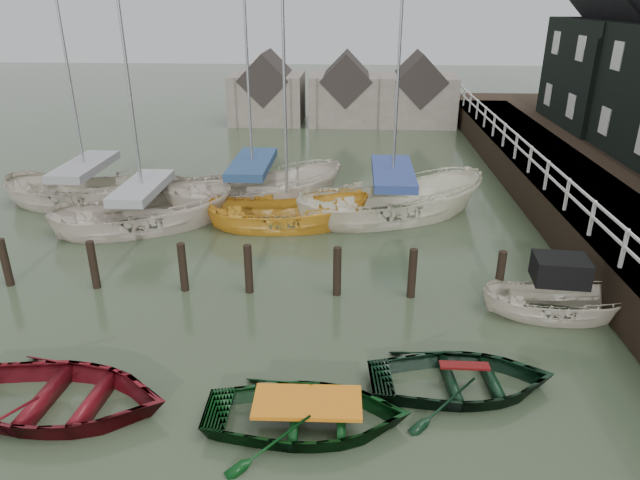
# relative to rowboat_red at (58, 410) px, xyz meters

# --- Properties ---
(ground) EXTENTS (120.00, 120.00, 0.00)m
(ground) POSITION_rel_rowboat_red_xyz_m (4.12, 2.07, 0.00)
(ground) COLOR #2F3C26
(ground) RESTS_ON ground
(pier) EXTENTS (3.04, 32.00, 2.70)m
(pier) POSITION_rel_rowboat_red_xyz_m (13.59, 12.07, 0.71)
(pier) COLOR black
(pier) RESTS_ON ground
(mooring_pilings) EXTENTS (13.72, 0.22, 1.80)m
(mooring_pilings) POSITION_rel_rowboat_red_xyz_m (3.00, 5.07, 0.50)
(mooring_pilings) COLOR black
(mooring_pilings) RESTS_ON ground
(far_sheds) EXTENTS (14.00, 4.08, 4.39)m
(far_sheds) POSITION_rel_rowboat_red_xyz_m (4.95, 28.07, 1.86)
(far_sheds) COLOR #665B51
(far_sheds) RESTS_ON ground
(rowboat_red) EXTENTS (4.67, 3.47, 0.93)m
(rowboat_red) POSITION_rel_rowboat_red_xyz_m (0.00, 0.00, 0.00)
(rowboat_red) COLOR #570C12
(rowboat_red) RESTS_ON ground
(rowboat_green) EXTENTS (3.96, 2.88, 0.80)m
(rowboat_green) POSITION_rel_rowboat_red_xyz_m (4.94, -0.14, 0.00)
(rowboat_green) COLOR black
(rowboat_green) RESTS_ON ground
(rowboat_dkgreen) EXTENTS (4.05, 3.05, 0.79)m
(rowboat_dkgreen) POSITION_rel_rowboat_red_xyz_m (8.03, 1.14, 0.00)
(rowboat_dkgreen) COLOR black
(rowboat_dkgreen) RESTS_ON ground
(motorboat) EXTENTS (3.85, 1.72, 2.24)m
(motorboat) POSITION_rel_rowboat_red_xyz_m (10.92, 4.32, 0.12)
(motorboat) COLOR beige
(motorboat) RESTS_ON ground
(sailboat_a) EXTENTS (6.71, 4.73, 11.09)m
(sailboat_a) POSITION_rel_rowboat_red_xyz_m (-1.53, 9.59, 0.06)
(sailboat_a) COLOR beige
(sailboat_a) RESTS_ON ground
(sailboat_b) EXTENTS (7.53, 4.73, 12.87)m
(sailboat_b) POSITION_rel_rowboat_red_xyz_m (1.83, 12.22, 0.06)
(sailboat_b) COLOR beige
(sailboat_b) RESTS_ON ground
(sailboat_c) EXTENTS (5.88, 2.67, 9.95)m
(sailboat_c) POSITION_rel_rowboat_red_xyz_m (3.41, 10.05, 0.01)
(sailboat_c) COLOR gold
(sailboat_c) RESTS_ON ground
(sailboat_d) EXTENTS (7.73, 5.10, 12.29)m
(sailboat_d) POSITION_rel_rowboat_red_xyz_m (7.11, 11.16, 0.06)
(sailboat_d) COLOR silver
(sailboat_d) RESTS_ON ground
(sailboat_e) EXTENTS (6.86, 2.95, 10.33)m
(sailboat_e) POSITION_rel_rowboat_red_xyz_m (-4.52, 11.75, 0.06)
(sailboat_e) COLOR beige
(sailboat_e) RESTS_ON ground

